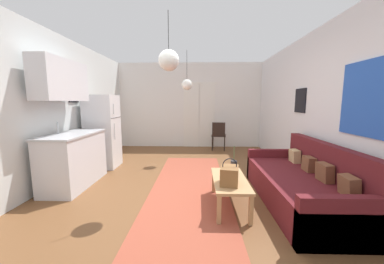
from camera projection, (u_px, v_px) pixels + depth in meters
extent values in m
cube|color=brown|center=(181.00, 197.00, 3.48)|extent=(5.10, 8.02, 0.10)
cube|color=white|center=(190.00, 105.00, 7.01)|extent=(4.70, 0.10, 2.67)
cube|color=white|center=(191.00, 116.00, 6.99)|extent=(0.49, 0.02, 2.01)
cube|color=white|center=(207.00, 116.00, 6.98)|extent=(0.49, 0.02, 2.01)
cube|color=white|center=(199.00, 83.00, 6.84)|extent=(1.08, 0.03, 0.06)
cube|color=silver|center=(335.00, 110.00, 3.23)|extent=(0.10, 7.62, 2.67)
cube|color=blue|center=(370.00, 98.00, 2.49)|extent=(0.02, 0.94, 0.89)
cube|color=black|center=(300.00, 101.00, 4.18)|extent=(0.02, 0.41, 0.46)
cube|color=silver|center=(31.00, 109.00, 3.36)|extent=(0.10, 7.62, 2.67)
cube|color=black|center=(73.00, 92.00, 4.37)|extent=(0.02, 0.32, 0.40)
cube|color=#9E4733|center=(189.00, 187.00, 3.75)|extent=(1.25, 3.78, 0.01)
cube|color=#5B191E|center=(297.00, 189.00, 3.13)|extent=(0.95, 2.17, 0.41)
cube|color=#5B191E|center=(327.00, 174.00, 3.09)|extent=(0.15, 2.17, 0.87)
cube|color=#5B191E|center=(346.00, 224.00, 2.10)|extent=(0.95, 0.11, 0.56)
cube|color=#5B191E|center=(273.00, 164.00, 4.14)|extent=(0.95, 0.11, 0.56)
cube|color=brown|center=(349.00, 186.00, 2.41)|extent=(0.16, 0.23, 0.24)
cube|color=brown|center=(325.00, 172.00, 2.87)|extent=(0.14, 0.24, 0.24)
cube|color=brown|center=(309.00, 164.00, 3.29)|extent=(0.13, 0.22, 0.22)
cube|color=tan|center=(295.00, 156.00, 3.77)|extent=(0.13, 0.22, 0.22)
cube|color=tan|center=(230.00, 180.00, 3.00)|extent=(0.46, 1.00, 0.04)
cube|color=tan|center=(219.00, 210.00, 2.58)|extent=(0.05, 0.05, 0.36)
cube|color=tan|center=(251.00, 210.00, 2.57)|extent=(0.05, 0.05, 0.36)
cube|color=tan|center=(214.00, 182.00, 3.49)|extent=(0.05, 0.05, 0.36)
cube|color=tan|center=(237.00, 182.00, 3.48)|extent=(0.05, 0.05, 0.36)
cylinder|color=#2D2D33|center=(234.00, 167.00, 3.18)|extent=(0.09, 0.09, 0.20)
cylinder|color=#477F42|center=(234.00, 153.00, 3.15)|extent=(0.01, 0.01, 0.22)
cube|color=brown|center=(229.00, 175.00, 2.80)|extent=(0.27, 0.33, 0.23)
torus|color=black|center=(230.00, 165.00, 2.78)|extent=(0.19, 0.01, 0.19)
cube|color=white|center=(103.00, 131.00, 4.82)|extent=(0.62, 0.59, 1.60)
cube|color=#4C4C51|center=(116.00, 118.00, 4.77)|extent=(0.01, 0.57, 0.01)
cylinder|color=#B7BABF|center=(114.00, 109.00, 4.58)|extent=(0.02, 0.02, 0.22)
cylinder|color=#B7BABF|center=(115.00, 132.00, 4.65)|extent=(0.02, 0.02, 0.35)
cube|color=silver|center=(74.00, 160.00, 3.78)|extent=(0.56, 1.26, 0.89)
cube|color=#B7BABF|center=(72.00, 134.00, 3.71)|extent=(0.59, 1.29, 0.03)
cube|color=#999BA0|center=(72.00, 137.00, 3.69)|extent=(0.36, 0.40, 0.10)
cylinder|color=#B7BABF|center=(58.00, 128.00, 3.67)|extent=(0.02, 0.02, 0.20)
cube|color=silver|center=(61.00, 80.00, 3.59)|extent=(0.32, 1.14, 0.67)
cylinder|color=black|center=(225.00, 142.00, 6.77)|extent=(0.03, 0.03, 0.43)
cylinder|color=black|center=(213.00, 142.00, 6.82)|extent=(0.03, 0.03, 0.43)
cylinder|color=black|center=(225.00, 144.00, 6.43)|extent=(0.03, 0.03, 0.43)
cylinder|color=black|center=(212.00, 144.00, 6.49)|extent=(0.03, 0.03, 0.43)
cube|color=black|center=(219.00, 135.00, 6.60)|extent=(0.47, 0.45, 0.04)
cube|color=black|center=(219.00, 129.00, 6.39)|extent=(0.38, 0.08, 0.40)
cylinder|color=black|center=(168.00, 30.00, 2.94)|extent=(0.01, 0.01, 0.51)
sphere|color=white|center=(169.00, 60.00, 3.00)|extent=(0.29, 0.29, 0.29)
cylinder|color=black|center=(187.00, 65.00, 5.21)|extent=(0.01, 0.01, 0.68)
sphere|color=white|center=(187.00, 85.00, 5.27)|extent=(0.26, 0.26, 0.26)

